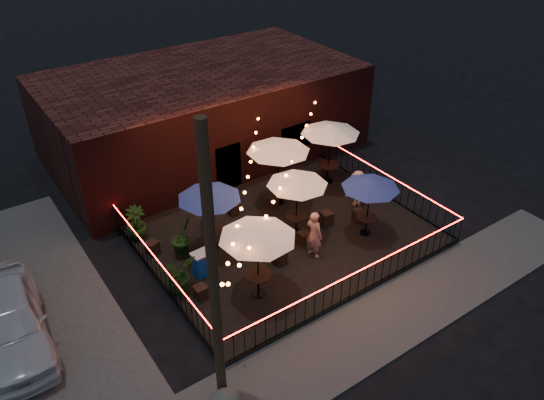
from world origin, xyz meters
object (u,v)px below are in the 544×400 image
Objects in this scene: utility_pole at (213,279)px; cafe_table_5 at (331,130)px; cafe_table_1 at (209,195)px; cafe_table_4 at (371,185)px; cafe_table_3 at (278,147)px; cafe_table_2 at (297,181)px; cooler at (203,263)px; cafe_table_0 at (257,234)px.

cafe_table_5 is at bearing 35.96° from utility_pole.
cafe_table_4 is at bearing -26.09° from cafe_table_1.
cafe_table_5 is (2.73, 0.12, -0.03)m from cafe_table_3.
utility_pole reaches higher than cafe_table_4.
cafe_table_3 is 1.37× the size of cafe_table_4.
cafe_table_4 is 0.77× the size of cafe_table_5.
cafe_table_2 is (5.84, 4.48, -1.61)m from utility_pole.
cafe_table_1 is at bearing -169.28° from cafe_table_5.
cafe_table_3 is (0.63, 2.07, 0.28)m from cafe_table_2.
cafe_table_1 reaches higher than cafe_table_4.
cafe_table_2 reaches higher than cooler.
cafe_table_0 is at bearing -89.93° from cafe_table_1.
cafe_table_5 is (9.20, 6.67, -1.36)m from utility_pole.
cafe_table_5 is at bearing 10.72° from cafe_table_1.
utility_pole reaches higher than cafe_table_5.
cafe_table_0 is (2.81, 2.47, -1.42)m from utility_pole.
cafe_table_5 is (6.39, 1.21, 0.23)m from cafe_table_1.
cafe_table_0 is at bearing -146.65° from cafe_table_5.
cooler is at bearing 67.36° from utility_pole.
cafe_table_1 is 0.82× the size of cafe_table_5.
cafe_table_3 reaches higher than cafe_table_0.
cafe_table_0 is 1.29× the size of cafe_table_4.
cafe_table_4 is (5.14, 0.47, -0.31)m from cafe_table_0.
cooler is at bearing -178.48° from cafe_table_2.
cafe_table_4 is 3.95m from cafe_table_5.
cafe_table_3 is at bearing 21.97° from cooler.
cafe_table_5 is at bearing 14.20° from cooler.
cafe_table_4 is 6.52m from cooler.
cafe_table_3 reaches higher than cafe_table_2.
cafe_table_2 is at bearing 37.52° from utility_pole.
cafe_table_0 is 2.92m from cooler.
cafe_table_3 reaches higher than cooler.
cooler is (-0.98, -1.09, -1.80)m from cafe_table_1.
utility_pole reaches higher than cooler.
utility_pole is 6.35m from cafe_table_1.
cafe_table_2 is 3.08× the size of cooler.
utility_pole reaches higher than cafe_table_0.
cafe_table_3 is 1.06× the size of cafe_table_5.
utility_pole reaches higher than cafe_table_2.
cafe_table_1 is 6.51m from cafe_table_5.
utility_pole is 3.43× the size of cafe_table_4.
cafe_table_2 reaches higher than cafe_table_4.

